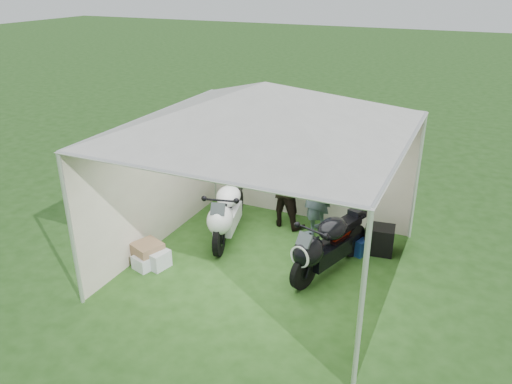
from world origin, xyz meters
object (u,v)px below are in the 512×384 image
at_px(paddock_stand, 355,245).
at_px(crate_2, 143,263).
at_px(motorcycle_black, 326,244).
at_px(equipment_box, 379,239).
at_px(canopy_tent, 266,111).
at_px(crate_1, 148,254).
at_px(motorcycle_white, 227,211).
at_px(crate_0, 155,258).
at_px(person_blue_jacket, 317,183).
at_px(person_dark_jacket, 287,185).

height_order(paddock_stand, crate_2, paddock_stand).
relative_size(motorcycle_black, equipment_box, 3.81).
distance_m(canopy_tent, crate_1, 3.06).
distance_m(motorcycle_white, crate_0, 1.51).
height_order(person_blue_jacket, crate_2, person_blue_jacket).
bearing_deg(motorcycle_white, crate_0, -130.33).
height_order(motorcycle_white, crate_1, motorcycle_white).
xyz_separation_m(motorcycle_black, person_blue_jacket, (-0.59, 1.23, 0.47)).
relative_size(paddock_stand, person_dark_jacket, 0.24).
xyz_separation_m(motorcycle_black, equipment_box, (0.63, 1.01, -0.28)).
distance_m(motorcycle_black, person_blue_jacket, 1.44).
relative_size(canopy_tent, equipment_box, 11.77).
xyz_separation_m(motorcycle_black, person_dark_jacket, (-1.17, 1.32, 0.29)).
height_order(motorcycle_black, person_dark_jacket, person_dark_jacket).
relative_size(motorcycle_black, person_dark_jacket, 1.13).
bearing_deg(equipment_box, paddock_stand, -151.82).
bearing_deg(equipment_box, motorcycle_white, -165.91).
bearing_deg(canopy_tent, paddock_stand, 38.81).
relative_size(person_dark_jacket, person_blue_jacket, 0.82).
distance_m(motorcycle_white, crate_1, 1.56).
xyz_separation_m(crate_0, crate_1, (-0.14, -0.00, 0.04)).
distance_m(person_dark_jacket, crate_0, 2.75).
bearing_deg(person_blue_jacket, equipment_box, 87.71).
relative_size(canopy_tent, person_dark_jacket, 3.49).
xyz_separation_m(motorcycle_black, crate_0, (-2.58, -0.94, -0.38)).
relative_size(motorcycle_white, person_dark_jacket, 1.19).
bearing_deg(person_blue_jacket, motorcycle_white, -49.69).
height_order(canopy_tent, crate_2, canopy_tent).
distance_m(person_dark_jacket, person_blue_jacket, 0.62).
distance_m(person_dark_jacket, crate_2, 2.95).
distance_m(person_blue_jacket, equipment_box, 1.45).
xyz_separation_m(motorcycle_white, crate_1, (-0.78, -1.31, -0.35)).
bearing_deg(crate_2, equipment_box, 32.42).
relative_size(person_dark_jacket, equipment_box, 3.37).
distance_m(paddock_stand, crate_0, 3.35).
distance_m(motorcycle_black, equipment_box, 1.23).
bearing_deg(canopy_tent, crate_0, -154.61).
bearing_deg(canopy_tent, equipment_box, 36.63).
distance_m(motorcycle_black, crate_0, 2.77).
xyz_separation_m(canopy_tent, crate_2, (-1.73, -0.93, -2.46)).
bearing_deg(person_blue_jacket, crate_2, -34.37).
xyz_separation_m(canopy_tent, motorcycle_black, (0.97, 0.18, -2.06)).
height_order(paddock_stand, equipment_box, equipment_box).
height_order(equipment_box, crate_2, equipment_box).
distance_m(motorcycle_black, person_dark_jacket, 1.79).
bearing_deg(crate_1, equipment_box, 30.28).
bearing_deg(paddock_stand, crate_1, -149.47).
bearing_deg(crate_1, crate_2, -84.04).
xyz_separation_m(motorcycle_black, crate_1, (-2.72, -0.95, -0.33)).
bearing_deg(canopy_tent, motorcycle_black, 10.52).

